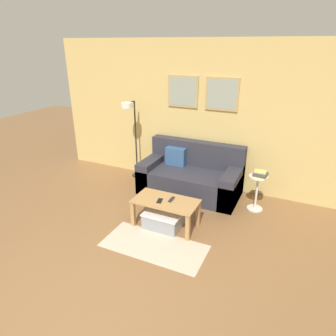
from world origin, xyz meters
The scene contains 11 objects.
ground_plane centered at (0.00, 0.00, 0.00)m, with size 16.00×16.00×0.00m, color brown.
wall_back centered at (0.00, 3.42, 1.28)m, with size 5.60×0.09×2.55m.
area_rug centered at (0.23, 1.32, 0.00)m, with size 1.37×0.63×0.01m, color #C1B299.
couch centered at (0.10, 2.97, 0.30)m, with size 1.71×0.86×0.87m.
coffee_table centered at (0.16, 1.83, 0.32)m, with size 0.92×0.49×0.41m.
storage_bin centered at (0.15, 1.80, 0.12)m, with size 0.54×0.42×0.23m.
floor_lamp centered at (-1.12, 3.03, 1.10)m, with size 0.21×0.46×1.50m.
side_table centered at (1.26, 2.86, 0.34)m, with size 0.29×0.29×0.57m.
book_stack centered at (1.28, 2.85, 0.62)m, with size 0.23×0.20×0.09m.
remote_control centered at (0.23, 1.88, 0.42)m, with size 0.04×0.15×0.02m, color #232328.
cell_phone centered at (0.09, 1.79, 0.41)m, with size 0.07×0.14×0.01m, color black.
Camera 1 is at (1.77, -1.52, 2.47)m, focal length 32.00 mm.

